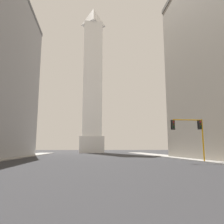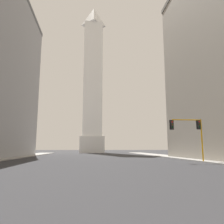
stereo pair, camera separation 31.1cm
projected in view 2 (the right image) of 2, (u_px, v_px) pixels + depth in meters
name	position (u px, v px, depth m)	size (l,w,h in m)	color
sidewalk_right	(204.00, 160.00, 32.85)	(5.00, 102.25, 0.15)	gray
obelisk	(93.00, 80.00, 89.41)	(9.32, 9.32, 61.59)	silver
traffic_light_mid_right	(191.00, 129.00, 29.39)	(4.55, 0.51, 5.73)	orange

